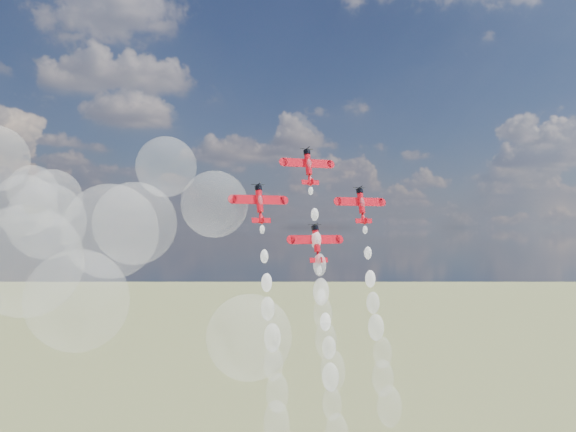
% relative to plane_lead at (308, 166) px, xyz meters
% --- Properties ---
extents(plane_lead, '(12.06, 4.42, 8.49)m').
position_rel_plane_lead_xyz_m(plane_lead, '(0.00, 0.00, 0.00)').
color(plane_lead, red).
rests_on(plane_lead, ground).
extents(plane_left, '(12.06, 4.42, 8.49)m').
position_rel_plane_lead_xyz_m(plane_left, '(-12.78, -2.05, -8.71)').
color(plane_left, red).
rests_on(plane_left, ground).
extents(plane_right, '(12.06, 4.42, 8.49)m').
position_rel_plane_lead_xyz_m(plane_right, '(12.78, -2.05, -8.71)').
color(plane_right, red).
rests_on(plane_right, ground).
extents(plane_slot, '(12.06, 4.42, 8.49)m').
position_rel_plane_lead_xyz_m(plane_slot, '(0.00, -4.11, -17.42)').
color(plane_slot, red).
rests_on(plane_slot, ground).
extents(smoke_trail_lead, '(5.38, 12.52, 41.64)m').
position_rel_plane_lead_xyz_m(smoke_trail_lead, '(0.06, -8.59, -36.34)').
color(smoke_trail_lead, white).
rests_on(smoke_trail_lead, plane_lead).
extents(smoke_trail_left, '(5.60, 12.48, 41.51)m').
position_rel_plane_lead_xyz_m(smoke_trail_left, '(-12.99, -10.93, -45.17)').
color(smoke_trail_left, white).
rests_on(smoke_trail_left, plane_left).
extents(smoke_trail_right, '(5.76, 12.31, 41.26)m').
position_rel_plane_lead_xyz_m(smoke_trail_right, '(12.83, -10.97, -44.94)').
color(smoke_trail_right, white).
rests_on(smoke_trail_right, plane_right).
extents(smoke_trail_slot, '(5.10, 12.31, 41.12)m').
position_rel_plane_lead_xyz_m(smoke_trail_slot, '(-0.19, -12.85, -53.99)').
color(smoke_trail_slot, white).
rests_on(smoke_trail_slot, plane_slot).
extents(drifted_smoke_cloud, '(70.81, 37.77, 54.54)m').
position_rel_plane_lead_xyz_m(drifted_smoke_cloud, '(-44.56, 8.94, -18.14)').
color(drifted_smoke_cloud, white).
rests_on(drifted_smoke_cloud, ground).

